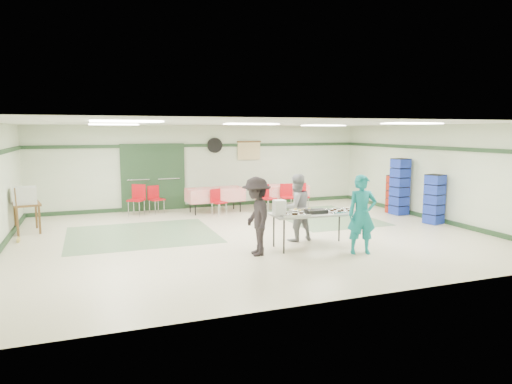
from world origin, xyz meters
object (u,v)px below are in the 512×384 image
object	(u,v)px
volunteer_dark	(257,216)
dining_table_b	(215,194)
chair_b	(266,196)
chair_c	(301,194)
dining_table_a	(280,191)
chair_d	(217,199)
chair_loose_a	(155,196)
broom	(17,214)
office_printer	(25,195)
volunteer_teal	(362,215)
serving_table	(313,215)
crate_stack_blue_b	(434,199)
printer_table	(26,207)
crate_stack_red	(394,194)
chair_a	(287,194)
volunteer_grey	(296,208)
crate_stack_blue_a	(400,187)
chair_loose_b	(137,197)

from	to	relation	value
volunteer_dark	dining_table_b	world-z (taller)	volunteer_dark
chair_b	chair_c	distance (m)	1.19
dining_table_a	chair_d	xyz separation A→B (m)	(-2.29, -0.58, -0.08)
chair_loose_a	broom	bearing A→B (deg)	-168.11
broom	office_printer	bearing A→B (deg)	90.61
volunteer_teal	dining_table_b	distance (m)	5.94
chair_c	chair_loose_a	world-z (taller)	chair_c
chair_loose_a	volunteer_teal	bearing A→B (deg)	-86.75
office_printer	chair_c	bearing A→B (deg)	-2.06
serving_table	crate_stack_blue_b	distance (m)	4.42
printer_table	volunteer_dark	bearing A→B (deg)	-51.36
chair_loose_a	office_printer	world-z (taller)	office_printer
dining_table_b	crate_stack_red	size ratio (longest dim) A/B	1.52
volunteer_dark	broom	size ratio (longest dim) A/B	1.30
volunteer_teal	chair_d	size ratio (longest dim) A/B	2.04
volunteer_dark	dining_table_a	world-z (taller)	volunteer_dark
chair_a	chair_loose_a	bearing A→B (deg)	174.95
broom	volunteer_teal	bearing A→B (deg)	-21.79
chair_d	crate_stack_red	bearing A→B (deg)	-40.01
chair_loose_a	office_printer	bearing A→B (deg)	-177.62
chair_a	crate_stack_red	bearing A→B (deg)	-17.03
volunteer_grey	dining_table_b	world-z (taller)	volunteer_grey
crate_stack_blue_a	broom	size ratio (longest dim) A/B	1.38
dining_table_a	crate_stack_red	world-z (taller)	crate_stack_red
crate_stack_blue_a	office_printer	bearing A→B (deg)	174.35
volunteer_dark	crate_stack_blue_a	bearing A→B (deg)	122.30
dining_table_b	chair_loose_a	xyz separation A→B (m)	(-1.78, 0.47, -0.05)
chair_c	chair_d	bearing A→B (deg)	-172.68
volunteer_grey	chair_b	distance (m)	3.76
chair_c	chair_d	world-z (taller)	chair_c
chair_loose_b	printer_table	bearing A→B (deg)	-122.75
chair_d	crate_stack_red	size ratio (longest dim) A/B	0.68
chair_a	chair_d	distance (m)	2.28
chair_loose_a	crate_stack_red	world-z (taller)	crate_stack_red
volunteer_grey	chair_c	world-z (taller)	volunteer_grey
chair_d	chair_loose_b	size ratio (longest dim) A/B	0.86
chair_b	crate_stack_red	bearing A→B (deg)	-43.02
serving_table	volunteer_teal	world-z (taller)	volunteer_teal
dining_table_b	chair_c	size ratio (longest dim) A/B	2.07
serving_table	crate_stack_blue_a	xyz separation A→B (m)	(4.27, 2.62, 0.13)
chair_a	chair_d	bearing A→B (deg)	-170.05
volunteer_teal	office_printer	bearing A→B (deg)	163.38
chair_a	printer_table	bearing A→B (deg)	-166.16
chair_a	chair_c	world-z (taller)	chair_c
chair_loose_a	printer_table	size ratio (longest dim) A/B	0.82
volunteer_dark	broom	bearing A→B (deg)	-115.84
chair_loose_a	chair_loose_b	xyz separation A→B (m)	(-0.54, -0.20, 0.05)
volunteer_dark	printer_table	size ratio (longest dim) A/B	1.55
volunteer_grey	chair_d	distance (m)	3.79
chair_d	printer_table	distance (m)	5.10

